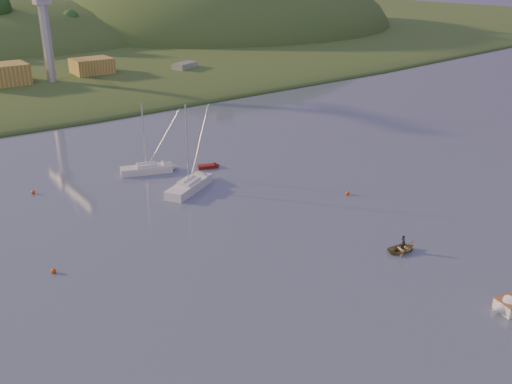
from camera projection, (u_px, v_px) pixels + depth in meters
hill_right at (219, 33)px, 236.10m from camera, size 150.00×130.00×60.00m
wharf at (64, 85)px, 131.81m from camera, size 42.00×16.00×2.40m
shed_west at (1, 75)px, 124.06m from camera, size 11.00×8.00×4.80m
shed_east at (92, 67)px, 136.49m from camera, size 9.00×7.00×4.00m
dock_crane at (46, 15)px, 121.44m from camera, size 3.20×28.00×20.30m
sailboat_near at (189, 185)px, 74.56m from camera, size 8.43×6.29×11.51m
sailboat_far at (146, 168)px, 80.85m from camera, size 7.53×4.34×10.01m
canoe at (403, 248)px, 59.08m from camera, size 3.69×2.96×0.68m
paddler at (403, 245)px, 58.91m from camera, size 0.49×0.65×1.60m
red_tender at (212, 166)px, 83.08m from camera, size 3.52×2.14×1.14m
work_vessel at (185, 73)px, 145.20m from camera, size 16.54×11.43×4.02m
buoy_1 at (348, 193)px, 73.39m from camera, size 0.50×0.50×0.50m
buoy_2 at (53, 271)px, 55.01m from camera, size 0.50×0.50×0.50m
buoy_3 at (33, 192)px, 73.70m from camera, size 0.50×0.50×0.50m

